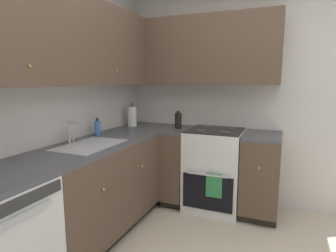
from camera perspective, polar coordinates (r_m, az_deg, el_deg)
name	(u,v)px	position (r m, az deg, el deg)	size (l,w,h in m)	color
wall_back	(25,100)	(2.50, -27.19, 4.71)	(3.63, 0.05, 2.65)	silver
wall_right	(257,94)	(3.42, 17.69, 6.24)	(0.05, 3.27, 2.65)	silver
lower_cabinets_back	(97,191)	(2.79, -14.38, -12.84)	(1.46, 0.62, 0.88)	brown
countertop_back	(95,145)	(2.65, -14.76, -3.72)	(2.67, 0.60, 0.04)	#4C4C51
lower_cabinets_right	(225,172)	(3.31, 11.52, -9.21)	(0.62, 1.29, 0.88)	brown
countertop_right	(226,133)	(3.19, 11.77, -1.45)	(0.60, 1.29, 0.03)	#4C4C51
oven_range	(215,169)	(3.34, 9.53, -8.58)	(0.68, 0.62, 1.07)	white
upper_cabinets_back	(64,39)	(2.58, -20.46, 16.28)	(2.35, 0.34, 0.77)	brown
upper_cabinets_right	(198,51)	(3.38, 6.13, 14.98)	(0.32, 1.84, 0.77)	brown
sink	(90,150)	(2.56, -15.58, -4.73)	(0.62, 0.40, 0.10)	#B7B7BC
faucet	(71,130)	(2.66, -19.18, -0.78)	(0.07, 0.16, 0.21)	silver
soap_bottle	(97,128)	(2.97, -14.22, -0.41)	(0.06, 0.06, 0.18)	#3F72BF
paper_towel_roll	(132,116)	(3.51, -7.35, 1.96)	(0.11, 0.11, 0.30)	white
oil_bottle	(178,120)	(3.32, 2.09, 1.15)	(0.08, 0.08, 0.21)	black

